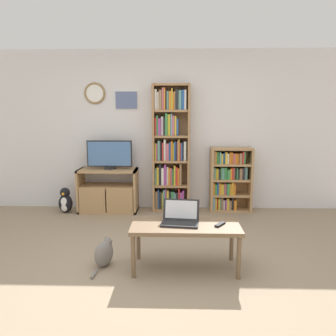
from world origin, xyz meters
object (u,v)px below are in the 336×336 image
Objects in this scene: cat at (104,253)px; bookshelf_tall at (170,149)px; remote_near_laptop at (220,224)px; television at (110,155)px; laptop at (180,218)px; bookshelf_short at (229,179)px; tv_stand at (108,190)px; penguin_figurine at (65,201)px; coffee_table at (185,229)px.

bookshelf_tall is at bearing 99.78° from cat.
television is at bearing -18.59° from remote_near_laptop.
bookshelf_tall reaches higher than laptop.
television is 1.97m from bookshelf_short.
tv_stand is at bearing 127.72° from cat.
penguin_figurine is (-1.69, -0.21, -0.82)m from bookshelf_tall.
laptop is 0.98× the size of penguin_figurine.
cat is at bearing 178.16° from coffee_table.
television reaches higher than remote_near_laptop.
penguin_figurine is (-2.23, 1.89, -0.30)m from remote_near_laptop.
cat is (0.36, -1.94, -0.21)m from tv_stand.
television is 4.60× the size of remote_near_laptop.
tv_stand is 0.86× the size of coffee_table.
bookshelf_short is at bearing 2.30° from television.
remote_near_laptop reaches higher than cat.
tv_stand is 1.99m from cat.
tv_stand is at bearing -176.86° from bookshelf_short.
laptop is (1.16, -1.93, 0.18)m from tv_stand.
remote_near_laptop is (-0.41, -2.10, -0.05)m from bookshelf_short.
remote_near_laptop is at bearing -51.95° from tv_stand.
bookshelf_short reaches higher than penguin_figurine.
penguin_figurine is (-1.89, 1.88, -0.23)m from coffee_table.
television is at bearing 126.56° from cat.
cat is (-1.60, -2.05, -0.39)m from bookshelf_short.
bookshelf_tall reaches higher than remote_near_laptop.
remote_near_laptop is (0.40, -0.05, -0.05)m from laptop.
tv_stand is at bearing -173.31° from bookshelf_tall.
penguin_figurine is at bearing -172.17° from tv_stand.
bookshelf_short is at bearing 75.05° from laptop.
bookshelf_tall is at bearing 6.69° from tv_stand.
bookshelf_short is 6.66× the size of remote_near_laptop.
coffee_table is 2.55× the size of cat.
coffee_table is at bearing -44.84° from penguin_figurine.
laptop is at bearing 26.71° from remote_near_laptop.
bookshelf_tall is 1.96× the size of bookshelf_short.
remote_near_laptop is at bearing -101.02° from bookshelf_short.
tv_stand is 0.90× the size of bookshelf_short.
bookshelf_short reaches higher than cat.
cat is (-0.64, -2.06, -0.87)m from bookshelf_tall.
penguin_figurine is at bearing 141.54° from laptop.
coffee_table is at bearing -84.49° from bookshelf_tall.
tv_stand is 1.31× the size of television.
bookshelf_tall is 13.03× the size of remote_near_laptop.
laptop is at bearing 27.77° from cat.
laptop reaches higher than remote_near_laptop.
tv_stand reaches higher than cat.
coffee_table is at bearing -58.48° from tv_stand.
bookshelf_tall is 1.86× the size of coffee_table.
tv_stand reaches higher than penguin_figurine.
television is 2.15m from cat.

